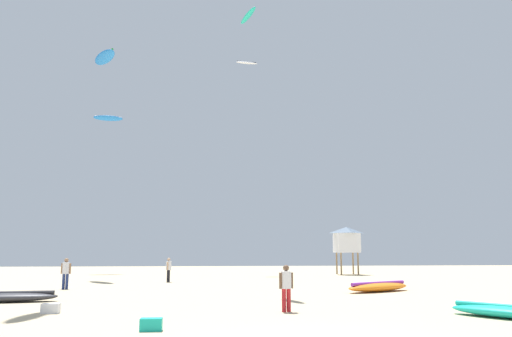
{
  "coord_description": "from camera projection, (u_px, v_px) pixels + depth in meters",
  "views": [
    {
      "loc": [
        -2.66,
        -10.73,
        2.03
      ],
      "look_at": [
        0.0,
        15.74,
        6.37
      ],
      "focal_mm": 35.62,
      "sensor_mm": 36.0,
      "label": 1
    }
  ],
  "objects": [
    {
      "name": "kite_grounded_near",
      "position": [
        10.0,
        297.0,
        20.41
      ],
      "size": [
        3.78,
        1.55,
        0.44
      ],
      "color": "#2D2D33",
      "rests_on": "ground"
    },
    {
      "name": "kite_grounded_far",
      "position": [
        507.0,
        312.0,
        15.49
      ],
      "size": [
        2.86,
        3.47,
        0.43
      ],
      "color": "#19B29E",
      "rests_on": "ground"
    },
    {
      "name": "kite_grounded_mid",
      "position": [
        379.0,
        287.0,
        25.7
      ],
      "size": [
        4.22,
        3.16,
        0.51
      ],
      "color": "orange",
      "rests_on": "ground"
    },
    {
      "name": "cooler_box",
      "position": [
        51.0,
        308.0,
        16.77
      ],
      "size": [
        0.56,
        0.36,
        0.32
      ],
      "primitive_type": "cube",
      "color": "white",
      "rests_on": "ground"
    },
    {
      "name": "kite_aloft_2",
      "position": [
        105.0,
        57.0,
        41.69
      ],
      "size": [
        2.83,
        3.67,
        0.79
      ],
      "color": "blue"
    },
    {
      "name": "lifeguard_tower",
      "position": [
        347.0,
        239.0,
        44.95
      ],
      "size": [
        2.3,
        2.3,
        4.15
      ],
      "color": "#8C704C",
      "rests_on": "ground"
    },
    {
      "name": "kite_aloft_4",
      "position": [
        108.0,
        118.0,
        51.55
      ],
      "size": [
        2.97,
        1.26,
        0.6
      ],
      "color": "blue"
    },
    {
      "name": "person_midground",
      "position": [
        66.0,
        271.0,
        27.53
      ],
      "size": [
        0.55,
        0.37,
        1.65
      ],
      "rotation": [
        0.0,
        0.0,
        1.46
      ],
      "color": "navy",
      "rests_on": "ground"
    },
    {
      "name": "person_left",
      "position": [
        169.0,
        268.0,
        33.76
      ],
      "size": [
        0.36,
        0.51,
        1.59
      ],
      "rotation": [
        0.0,
        0.0,
        2.87
      ],
      "color": "black",
      "rests_on": "ground"
    },
    {
      "name": "gear_bag",
      "position": [
        151.0,
        325.0,
        13.1
      ],
      "size": [
        0.56,
        0.36,
        0.32
      ],
      "primitive_type": "cube",
      "color": "#19B29E",
      "rests_on": "ground"
    },
    {
      "name": "kite_aloft_3",
      "position": [
        247.0,
        63.0,
        50.27
      ],
      "size": [
        2.2,
        0.9,
        0.36
      ],
      "color": "white"
    },
    {
      "name": "person_foreground",
      "position": [
        286.0,
        284.0,
        17.28
      ],
      "size": [
        0.5,
        0.35,
        1.57
      ],
      "rotation": [
        0.0,
        0.0,
        5.0
      ],
      "color": "#B21E23",
      "rests_on": "ground"
    },
    {
      "name": "kite_aloft_1",
      "position": [
        248.0,
        16.0,
        27.95
      ],
      "size": [
        1.06,
        2.17,
        0.51
      ],
      "color": "#19B29E"
    }
  ]
}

